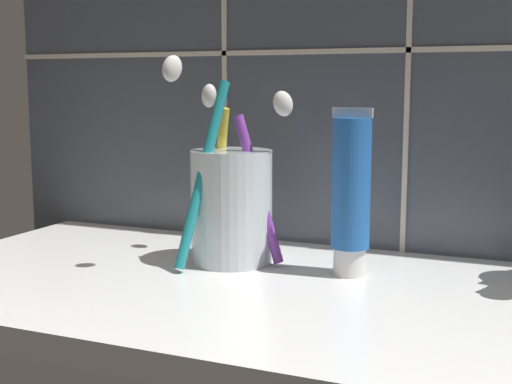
# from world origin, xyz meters

# --- Properties ---
(sink_counter) EXTENTS (0.76, 0.32, 0.02)m
(sink_counter) POSITION_xyz_m (0.00, 0.00, 0.01)
(sink_counter) COLOR white
(sink_counter) RESTS_ON ground
(toothbrush_cup) EXTENTS (0.11, 0.11, 0.19)m
(toothbrush_cup) POSITION_xyz_m (-0.12, 0.05, 0.08)
(toothbrush_cup) COLOR silver
(toothbrush_cup) RESTS_ON sink_counter
(toothpaste_tube) EXTENTS (0.03, 0.03, 0.14)m
(toothpaste_tube) POSITION_xyz_m (-0.01, 0.05, 0.09)
(toothpaste_tube) COLOR white
(toothpaste_tube) RESTS_ON sink_counter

